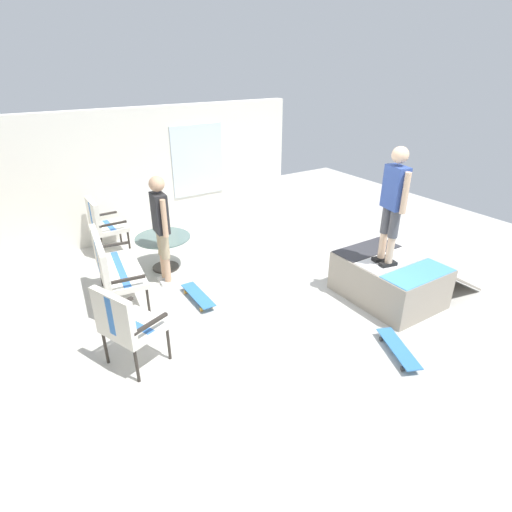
{
  "coord_description": "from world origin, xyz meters",
  "views": [
    {
      "loc": [
        -3.96,
        3.12,
        3.22
      ],
      "look_at": [
        0.45,
        0.29,
        0.7
      ],
      "focal_mm": 28.97,
      "sensor_mm": 36.0,
      "label": 1
    }
  ],
  "objects_px": {
    "person_watching": "(161,223)",
    "patio_bench": "(111,264)",
    "person_skater": "(394,199)",
    "skateboard_spare": "(398,348)",
    "skate_ramp": "(390,279)",
    "patio_chair_by_wall": "(125,322)",
    "patio_chair_near_house": "(102,222)",
    "skateboard_by_bench": "(198,295)",
    "patio_table": "(164,246)"
  },
  "relations": [
    {
      "from": "patio_table",
      "to": "skateboard_spare",
      "type": "relative_size",
      "value": 1.11
    },
    {
      "from": "person_skater",
      "to": "skateboard_spare",
      "type": "relative_size",
      "value": 1.98
    },
    {
      "from": "patio_chair_near_house",
      "to": "skateboard_spare",
      "type": "distance_m",
      "value": 5.29
    },
    {
      "from": "skateboard_spare",
      "to": "skate_ramp",
      "type": "bearing_deg",
      "value": -43.79
    },
    {
      "from": "patio_table",
      "to": "patio_chair_near_house",
      "type": "bearing_deg",
      "value": 30.83
    },
    {
      "from": "patio_table",
      "to": "patio_chair_by_wall",
      "type": "bearing_deg",
      "value": 149.37
    },
    {
      "from": "patio_chair_near_house",
      "to": "skateboard_by_bench",
      "type": "bearing_deg",
      "value": -163.84
    },
    {
      "from": "patio_chair_near_house",
      "to": "patio_chair_by_wall",
      "type": "relative_size",
      "value": 1.0
    },
    {
      "from": "person_skater",
      "to": "skateboard_by_bench",
      "type": "bearing_deg",
      "value": 57.18
    },
    {
      "from": "patio_chair_by_wall",
      "to": "patio_table",
      "type": "relative_size",
      "value": 1.13
    },
    {
      "from": "person_skater",
      "to": "skateboard_by_bench",
      "type": "height_order",
      "value": "person_skater"
    },
    {
      "from": "patio_chair_near_house",
      "to": "skateboard_by_bench",
      "type": "height_order",
      "value": "patio_chair_near_house"
    },
    {
      "from": "patio_chair_by_wall",
      "to": "skateboard_by_bench",
      "type": "xyz_separation_m",
      "value": [
        0.88,
        -1.27,
        -0.53
      ]
    },
    {
      "from": "skate_ramp",
      "to": "patio_table",
      "type": "bearing_deg",
      "value": 42.27
    },
    {
      "from": "patio_chair_by_wall",
      "to": "person_watching",
      "type": "bearing_deg",
      "value": -33.32
    },
    {
      "from": "patio_chair_by_wall",
      "to": "patio_bench",
      "type": "bearing_deg",
      "value": -9.76
    },
    {
      "from": "patio_bench",
      "to": "patio_chair_by_wall",
      "type": "height_order",
      "value": "same"
    },
    {
      "from": "patio_bench",
      "to": "person_skater",
      "type": "bearing_deg",
      "value": -122.34
    },
    {
      "from": "patio_bench",
      "to": "person_skater",
      "type": "relative_size",
      "value": 0.81
    },
    {
      "from": "skateboard_by_bench",
      "to": "person_skater",
      "type": "bearing_deg",
      "value": -122.82
    },
    {
      "from": "patio_chair_near_house",
      "to": "person_watching",
      "type": "xyz_separation_m",
      "value": [
        -1.6,
        -0.52,
        0.39
      ]
    },
    {
      "from": "skate_ramp",
      "to": "person_watching",
      "type": "bearing_deg",
      "value": 49.46
    },
    {
      "from": "patio_chair_by_wall",
      "to": "skateboard_by_bench",
      "type": "relative_size",
      "value": 1.27
    },
    {
      "from": "patio_chair_by_wall",
      "to": "person_watching",
      "type": "height_order",
      "value": "person_watching"
    },
    {
      "from": "patio_bench",
      "to": "patio_chair_by_wall",
      "type": "bearing_deg",
      "value": 170.24
    },
    {
      "from": "person_skater",
      "to": "skateboard_spare",
      "type": "bearing_deg",
      "value": 142.62
    },
    {
      "from": "patio_bench",
      "to": "person_watching",
      "type": "xyz_separation_m",
      "value": [
        0.17,
        -0.84,
        0.38
      ]
    },
    {
      "from": "patio_bench",
      "to": "person_watching",
      "type": "bearing_deg",
      "value": -78.37
    },
    {
      "from": "patio_chair_by_wall",
      "to": "person_skater",
      "type": "relative_size",
      "value": 0.63
    },
    {
      "from": "skate_ramp",
      "to": "person_watching",
      "type": "distance_m",
      "value": 3.48
    },
    {
      "from": "skateboard_spare",
      "to": "person_skater",
      "type": "bearing_deg",
      "value": -37.38
    },
    {
      "from": "skate_ramp",
      "to": "patio_table",
      "type": "xyz_separation_m",
      "value": [
        2.67,
        2.43,
        0.1
      ]
    },
    {
      "from": "patio_bench",
      "to": "skateboard_by_bench",
      "type": "distance_m",
      "value": 1.3
    },
    {
      "from": "skate_ramp",
      "to": "patio_chair_near_house",
      "type": "relative_size",
      "value": 1.85
    },
    {
      "from": "patio_chair_near_house",
      "to": "person_skater",
      "type": "distance_m",
      "value": 4.9
    },
    {
      "from": "skate_ramp",
      "to": "patio_chair_by_wall",
      "type": "height_order",
      "value": "patio_chair_by_wall"
    },
    {
      "from": "patio_chair_near_house",
      "to": "skateboard_by_bench",
      "type": "relative_size",
      "value": 1.27
    },
    {
      "from": "patio_bench",
      "to": "person_skater",
      "type": "distance_m",
      "value": 3.95
    },
    {
      "from": "patio_chair_by_wall",
      "to": "person_watching",
      "type": "xyz_separation_m",
      "value": [
        1.67,
        -1.1,
        0.39
      ]
    },
    {
      "from": "patio_bench",
      "to": "patio_chair_near_house",
      "type": "xyz_separation_m",
      "value": [
        1.77,
        -0.32,
        -0.0
      ]
    },
    {
      "from": "patio_chair_by_wall",
      "to": "person_skater",
      "type": "height_order",
      "value": "person_skater"
    },
    {
      "from": "patio_bench",
      "to": "patio_chair_near_house",
      "type": "height_order",
      "value": "same"
    },
    {
      "from": "person_watching",
      "to": "patio_bench",
      "type": "bearing_deg",
      "value": 101.63
    },
    {
      "from": "patio_chair_near_house",
      "to": "skateboard_spare",
      "type": "bearing_deg",
      "value": -155.57
    },
    {
      "from": "skate_ramp",
      "to": "patio_chair_near_house",
      "type": "distance_m",
      "value": 4.93
    },
    {
      "from": "skate_ramp",
      "to": "patio_bench",
      "type": "relative_size",
      "value": 1.44
    },
    {
      "from": "skate_ramp",
      "to": "skateboard_by_bench",
      "type": "bearing_deg",
      "value": 59.4
    },
    {
      "from": "patio_bench",
      "to": "patio_table",
      "type": "bearing_deg",
      "value": -57.81
    },
    {
      "from": "patio_bench",
      "to": "skateboard_spare",
      "type": "distance_m",
      "value": 3.95
    },
    {
      "from": "patio_table",
      "to": "person_skater",
      "type": "bearing_deg",
      "value": -140.14
    }
  ]
}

